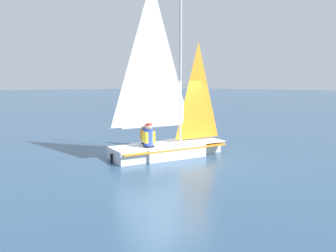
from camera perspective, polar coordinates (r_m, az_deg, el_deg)
ground_plane at (r=11.02m, az=0.00°, el=-5.20°), size 260.00×260.00×0.00m
sailboat_main at (r=10.85m, az=-0.20°, el=-0.77°), size 4.03×2.41×5.71m
sailor_helm at (r=10.86m, az=-3.75°, el=-2.01°), size 0.40×0.37×1.16m
sailor_crew at (r=10.35m, az=-3.37°, el=-2.47°), size 0.40×0.37×1.16m
buoy_marker at (r=16.07m, az=4.63°, el=-0.65°), size 0.45×0.45×1.04m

